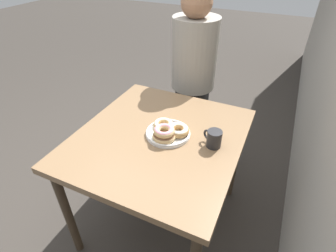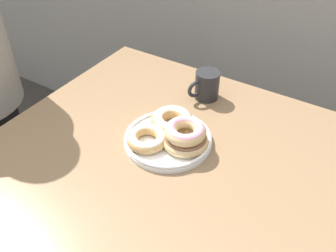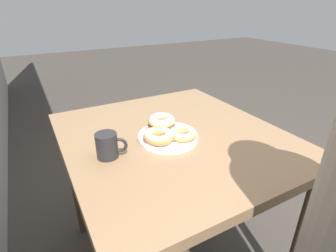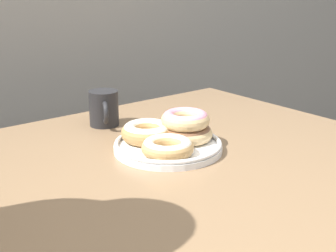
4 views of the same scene
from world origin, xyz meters
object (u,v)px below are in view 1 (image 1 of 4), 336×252
at_px(donut_plate, 168,131).
at_px(coffee_mug, 214,138).
at_px(person_figure, 193,76).
at_px(dining_table, 160,147).

distance_m(donut_plate, coffee_mug, 0.25).
bearing_deg(person_figure, dining_table, 6.21).
bearing_deg(person_figure, coffee_mug, 27.62).
height_order(dining_table, person_figure, person_figure).
relative_size(donut_plate, person_figure, 0.18).
bearing_deg(donut_plate, person_figure, -170.16).
bearing_deg(coffee_mug, donut_plate, -84.69).
height_order(dining_table, donut_plate, donut_plate).
bearing_deg(dining_table, person_figure, -173.79).
relative_size(dining_table, donut_plate, 3.76).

